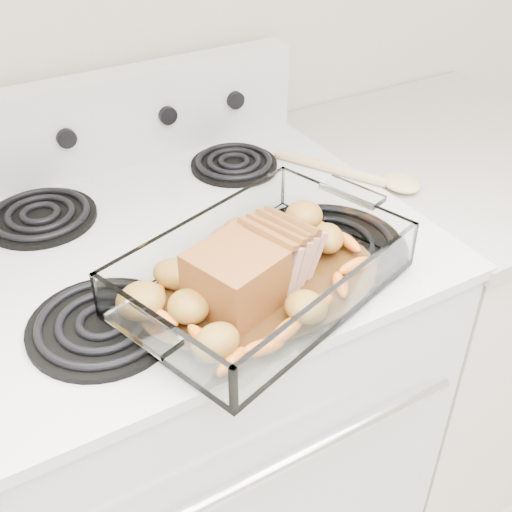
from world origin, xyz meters
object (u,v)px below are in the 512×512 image
counter_right (433,312)px  pork_roast (245,268)px  baking_dish (263,278)px  electric_range (195,412)px

counter_right → pork_roast: pork_roast is taller
pork_roast → counter_right: bearing=-4.1°
counter_right → baking_dish: 0.83m
baking_dish → electric_range: bearing=82.4°
electric_range → baking_dish: (0.04, -0.21, 0.48)m
electric_range → baking_dish: electric_range is taller
electric_range → pork_roast: electric_range is taller
counter_right → baking_dish: (-0.63, -0.21, 0.50)m
electric_range → baking_dish: bearing=-79.6°
baking_dish → pork_roast: 0.04m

